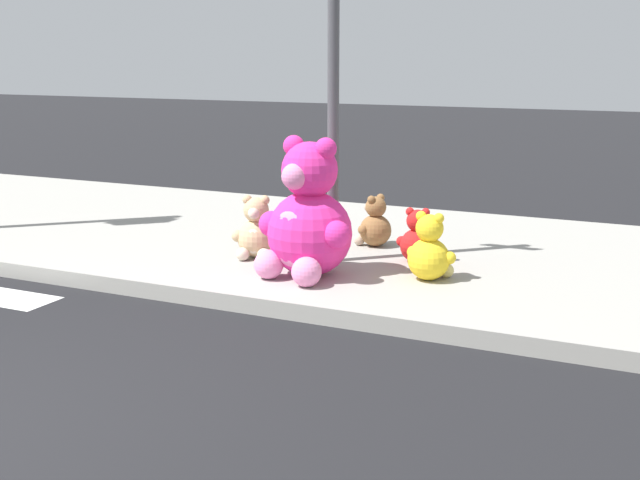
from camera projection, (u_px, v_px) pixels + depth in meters
name	position (u px, v px, depth m)	size (l,w,h in m)	color
sidewalk	(280.00, 242.00, 9.00)	(28.00, 4.40, 0.15)	#9E9B93
sign_pole	(333.00, 84.00, 7.49)	(0.56, 0.11, 3.20)	#4C4C51
plush_pink_large	(307.00, 221.00, 7.23)	(0.96, 0.89, 1.27)	#F22D93
plush_yellow	(430.00, 252.00, 7.18)	(0.47, 0.43, 0.62)	yellow
plush_tan	(256.00, 233.00, 7.94)	(0.47, 0.44, 0.63)	tan
plush_brown	(374.00, 225.00, 8.44)	(0.39, 0.41, 0.55)	olive
plush_red	(417.00, 240.00, 7.79)	(0.41, 0.38, 0.54)	red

